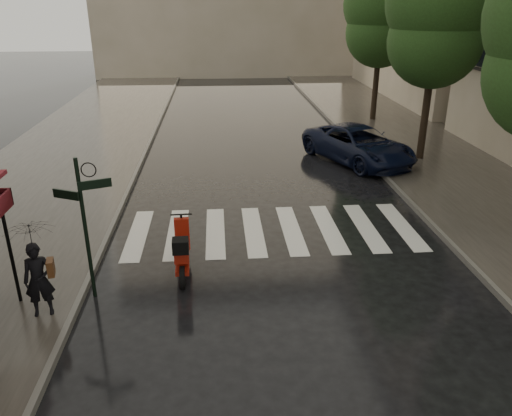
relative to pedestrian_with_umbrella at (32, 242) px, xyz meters
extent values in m
plane|color=black|center=(2.00, -2.24, -1.71)|extent=(120.00, 120.00, 0.00)
cube|color=#38332D|center=(-2.50, 9.76, -1.65)|extent=(6.00, 60.00, 0.12)
cube|color=#38332D|center=(12.25, 9.76, -1.65)|extent=(5.50, 60.00, 0.12)
cube|color=#595651|center=(0.55, 9.76, -1.63)|extent=(0.12, 60.00, 0.16)
cube|color=#595651|center=(9.45, 9.76, -1.63)|extent=(0.12, 60.00, 0.16)
cube|color=silver|center=(1.30, 3.76, -1.70)|extent=(0.50, 3.20, 0.01)
cube|color=silver|center=(2.35, 3.76, -1.70)|extent=(0.50, 3.20, 0.01)
cube|color=silver|center=(3.40, 3.76, -1.70)|extent=(0.50, 3.20, 0.01)
cube|color=silver|center=(4.45, 3.76, -1.70)|extent=(0.50, 3.20, 0.01)
cube|color=silver|center=(5.50, 3.76, -1.70)|extent=(0.50, 3.20, 0.01)
cube|color=silver|center=(6.55, 3.76, -1.70)|extent=(0.50, 3.20, 0.01)
cube|color=silver|center=(7.60, 3.76, -1.70)|extent=(0.50, 3.20, 0.01)
cube|color=silver|center=(8.65, 3.76, -1.70)|extent=(0.50, 3.20, 0.01)
cylinder|color=black|center=(-0.65, 0.51, -0.41)|extent=(0.07, 0.07, 2.35)
cylinder|color=black|center=(0.80, 0.76, -0.16)|extent=(0.08, 0.08, 3.10)
cube|color=black|center=(1.10, 0.76, 0.84)|extent=(0.62, 0.26, 0.18)
cube|color=black|center=(0.52, 0.76, 0.64)|extent=(0.56, 0.29, 0.18)
cylinder|color=black|center=(11.50, 9.76, 0.65)|extent=(0.28, 0.28, 4.48)
sphere|color=#1E3814|center=(11.50, 9.76, 2.81)|extent=(3.40, 3.40, 3.40)
sphere|color=#1E3814|center=(11.50, 9.76, 4.17)|extent=(3.80, 3.80, 3.80)
cylinder|color=black|center=(11.70, 16.76, 0.60)|extent=(0.28, 0.28, 4.37)
sphere|color=#1E3814|center=(11.70, 16.76, 2.70)|extent=(3.40, 3.40, 3.40)
sphere|color=#1E3814|center=(11.70, 16.76, 4.03)|extent=(3.80, 3.80, 3.80)
imported|color=black|center=(0.00, 0.00, -0.82)|extent=(0.62, 0.48, 1.53)
imported|color=black|center=(0.00, 0.00, 0.38)|extent=(1.08, 1.10, 0.83)
cube|color=#482813|center=(0.24, 0.05, -0.59)|extent=(0.18, 0.31, 0.33)
cylinder|color=black|center=(2.67, 0.93, -1.45)|extent=(0.13, 0.52, 0.52)
cylinder|color=black|center=(2.62, 2.28, -1.45)|extent=(0.13, 0.52, 0.52)
cube|color=maroon|center=(2.64, 1.63, -1.36)|extent=(0.36, 1.42, 0.11)
cube|color=maroon|center=(2.66, 1.36, -1.03)|extent=(0.35, 0.61, 0.30)
cube|color=maroon|center=(2.63, 2.12, -0.95)|extent=(0.35, 0.14, 0.81)
cylinder|color=black|center=(2.62, 2.23, -0.49)|extent=(0.50, 0.06, 0.04)
cube|color=black|center=(2.67, 0.96, -0.68)|extent=(0.36, 0.34, 0.30)
imported|color=black|center=(9.00, 9.82, -1.02)|extent=(4.16, 5.47, 1.38)
camera|label=1|loc=(3.53, -8.67, 4.19)|focal=35.00mm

